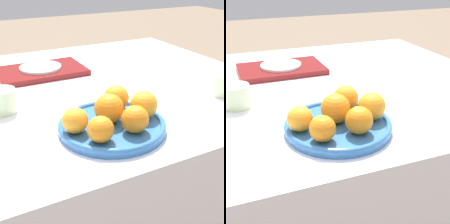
# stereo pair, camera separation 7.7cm
# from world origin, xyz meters

# --- Properties ---
(table) EXTENTS (1.48, 1.04, 0.70)m
(table) POSITION_xyz_m (0.00, 0.00, 0.35)
(table) COLOR white
(table) RESTS_ON ground_plane
(fruit_platter) EXTENTS (0.27, 0.27, 0.02)m
(fruit_platter) POSITION_xyz_m (0.05, -0.33, 0.71)
(fruit_platter) COLOR #336BAD
(fruit_platter) RESTS_ON table
(orange_0) EXTENTS (0.08, 0.08, 0.08)m
(orange_0) POSITION_xyz_m (0.05, -0.32, 0.76)
(orange_0) COLOR orange
(orange_0) RESTS_ON fruit_platter
(orange_1) EXTENTS (0.07, 0.07, 0.07)m
(orange_1) POSITION_xyz_m (0.08, -0.39, 0.75)
(orange_1) COLOR orange
(orange_1) RESTS_ON fruit_platter
(orange_2) EXTENTS (0.07, 0.07, 0.07)m
(orange_2) POSITION_xyz_m (0.10, -0.26, 0.75)
(orange_2) COLOR orange
(orange_2) RESTS_ON fruit_platter
(orange_3) EXTENTS (0.07, 0.07, 0.07)m
(orange_3) POSITION_xyz_m (0.14, -0.33, 0.75)
(orange_3) COLOR orange
(orange_3) RESTS_ON fruit_platter
(orange_4) EXTENTS (0.06, 0.06, 0.06)m
(orange_4) POSITION_xyz_m (-0.05, -0.33, 0.75)
(orange_4) COLOR orange
(orange_4) RESTS_ON fruit_platter
(orange_5) EXTENTS (0.06, 0.06, 0.06)m
(orange_5) POSITION_xyz_m (-0.01, -0.39, 0.75)
(orange_5) COLOR orange
(orange_5) RESTS_ON fruit_platter
(serving_tray) EXTENTS (0.32, 0.21, 0.02)m
(serving_tray) POSITION_xyz_m (0.01, 0.19, 0.71)
(serving_tray) COLOR maroon
(serving_tray) RESTS_ON table
(side_plate) EXTENTS (0.16, 0.16, 0.01)m
(side_plate) POSITION_xyz_m (0.01, 0.19, 0.73)
(side_plate) COLOR white
(side_plate) RESTS_ON serving_tray
(cup_1) EXTENTS (0.08, 0.08, 0.07)m
(cup_1) POSITION_xyz_m (-0.17, -0.09, 0.73)
(cup_1) COLOR beige
(cup_1) RESTS_ON table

